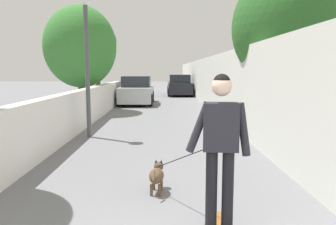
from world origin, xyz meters
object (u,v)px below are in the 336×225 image
tree_left_distant (80,47)px  car_far (179,86)px  person_skateboarder (221,139)px  dog (157,175)px  car_near (137,91)px  tree_right_mid (282,28)px  tree_left_near (97,42)px  lamp_post (86,38)px

tree_left_distant → car_far: size_ratio=1.08×
person_skateboarder → dog: size_ratio=1.10×
car_near → tree_left_distant: bearing=146.2°
tree_right_mid → tree_left_distant: size_ratio=0.98×
dog → car_near: bearing=6.0°
tree_left_near → person_skateboarder: (-17.14, -4.78, -2.49)m
lamp_post → tree_right_mid: bearing=-87.8°
person_skateboarder → car_far: size_ratio=0.40×
tree_left_near → person_skateboarder: size_ratio=2.75×
lamp_post → car_near: lamp_post is taller
tree_right_mid → tree_left_near: bearing=32.9°
dog → tree_right_mid: bearing=-37.8°
lamp_post → car_far: bearing=-12.0°
tree_left_near → lamp_post: tree_left_near is taller
tree_left_near → person_skateboarder: 17.97m
tree_left_distant → person_skateboarder: 12.08m
tree_left_distant → person_skateboarder: size_ratio=2.72×
lamp_post → person_skateboarder: 6.28m
tree_left_near → dog: 16.71m
dog → tree_left_distant: bearing=20.0°
dog → car_far: car_far is taller
tree_left_distant → car_near: (3.30, -2.21, -2.17)m
tree_right_mid → person_skateboarder: size_ratio=2.68×
tree_left_near → dog: size_ratio=3.02×
tree_right_mid → dog: size_ratio=2.94×
tree_left_distant → person_skateboarder: tree_left_distant is taller
lamp_post → car_far: 15.91m
tree_left_near → person_skateboarder: tree_left_near is taller
tree_left_near → lamp_post: bearing=-169.9°
tree_right_mid → car_far: bearing=7.8°
lamp_post → person_skateboarder: bearing=-153.6°
tree_right_mid → lamp_post: 5.38m
tree_right_mid → car_near: tree_right_mid is taller
tree_right_mid → tree_left_distant: tree_left_distant is taller
person_skateboarder → dog: (1.27, 0.72, -0.82)m
tree_left_near → car_near: (-2.70, -2.68, -2.88)m
person_skateboarder → car_near: 14.59m
car_near → car_far: 6.97m
tree_left_near → tree_right_mid: (-11.50, -7.45, -0.57)m
tree_left_near → person_skateboarder: bearing=-164.4°
tree_left_distant → car_far: tree_left_distant is taller
tree_right_mid → car_near: 10.27m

